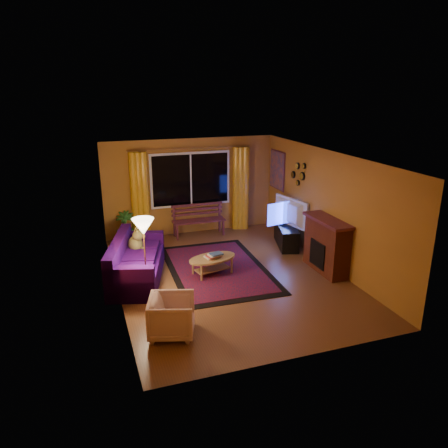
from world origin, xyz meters
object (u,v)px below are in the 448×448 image
object	(u,v)px
armchair	(172,314)
bench	(199,228)
sofa	(137,260)
tv_console	(286,236)
coffee_table	(212,266)
floor_lamp	(145,258)

from	to	relation	value
armchair	bench	bearing A→B (deg)	-3.57
sofa	tv_console	distance (m)	3.84
armchair	coffee_table	world-z (taller)	armchair
armchair	tv_console	xyz separation A→B (m)	(3.54, 3.03, -0.10)
floor_lamp	bench	bearing A→B (deg)	57.73
bench	sofa	xyz separation A→B (m)	(-1.92, -2.18, 0.23)
floor_lamp	sofa	bearing A→B (deg)	94.52
coffee_table	tv_console	distance (m)	2.47
coffee_table	bench	bearing A→B (deg)	80.67
sofa	floor_lamp	size ratio (longest dim) A/B	1.40
floor_lamp	coffee_table	xyz separation A→B (m)	(1.46, 0.51, -0.57)
coffee_table	sofa	bearing A→B (deg)	170.44
bench	coffee_table	world-z (taller)	bench
bench	floor_lamp	xyz separation A→B (m)	(-1.86, -2.94, 0.56)
tv_console	armchair	bearing A→B (deg)	-123.29
bench	armchair	size ratio (longest dim) A/B	1.92
sofa	bench	bearing A→B (deg)	64.73
armchair	coffee_table	bearing A→B (deg)	-15.71
armchair	floor_lamp	size ratio (longest dim) A/B	0.47
sofa	floor_lamp	distance (m)	0.84
bench	tv_console	distance (m)	2.31
armchair	floor_lamp	distance (m)	1.54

